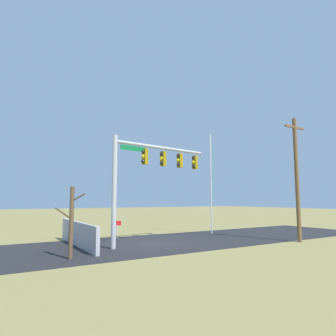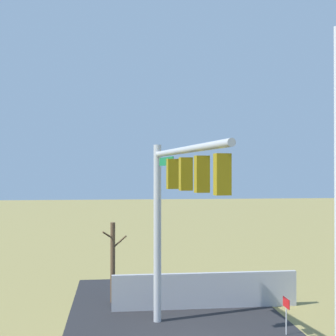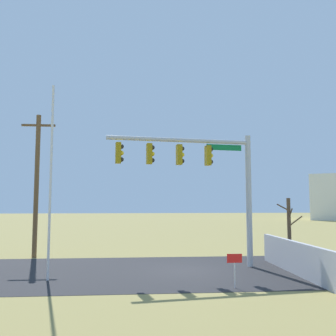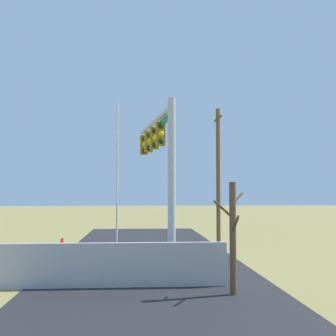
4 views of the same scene
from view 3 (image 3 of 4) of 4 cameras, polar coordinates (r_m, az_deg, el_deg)
name	(u,v)px [view 3 (image 3 of 4)]	position (r m, az deg, el deg)	size (l,w,h in m)	color
ground_plane	(188,271)	(16.93, 3.24, -16.02)	(160.00, 160.00, 0.00)	olive
road_surface	(99,272)	(16.87, -10.90, -15.95)	(28.00, 8.00, 0.01)	#232326
sidewalk_corner	(270,266)	(18.64, 16.00, -14.82)	(6.00, 6.00, 0.01)	#B7B5AD
retaining_fence	(297,258)	(16.80, 19.82, -13.37)	(0.20, 7.43, 1.40)	#A8A8AD
signal_mast	(203,170)	(17.25, 5.65, -0.29)	(7.05, 1.23, 6.40)	#B2B5BA
flagpole	(51,181)	(15.35, -18.20, -1.92)	(0.10, 0.10, 7.97)	silver
utility_pole	(37,182)	(21.78, -20.20, -2.13)	(1.90, 0.26, 8.14)	brown
bare_tree	(289,228)	(20.55, 18.76, -9.02)	(1.27, 1.02, 3.32)	brown
open_sign	(235,263)	(13.76, 10.56, -14.59)	(0.56, 0.04, 1.22)	silver
distant_building	(330,197)	(68.85, 24.37, -4.26)	(9.63, 5.15, 7.73)	silver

